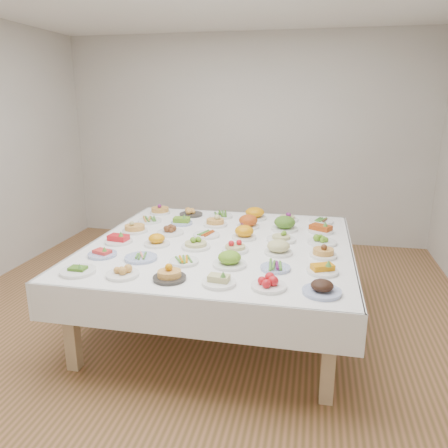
% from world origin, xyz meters
% --- Properties ---
extents(room_envelope, '(5.02, 5.02, 2.81)m').
position_xyz_m(room_envelope, '(0.00, 0.00, 1.83)').
color(room_envelope, '#9A6240').
rests_on(room_envelope, ground).
extents(display_table, '(2.21, 2.21, 0.75)m').
position_xyz_m(display_table, '(0.20, -0.03, 0.68)').
color(display_table, white).
rests_on(display_table, ground).
extents(dish_0, '(0.25, 0.25, 0.09)m').
position_xyz_m(dish_0, '(-0.65, -0.89, 0.78)').
color(dish_0, white).
rests_on(dish_0, display_table).
extents(dish_1, '(0.23, 0.23, 0.09)m').
position_xyz_m(dish_1, '(-0.32, -0.88, 0.79)').
color(dish_1, white).
rests_on(dish_1, display_table).
extents(dish_2, '(0.26, 0.25, 0.15)m').
position_xyz_m(dish_2, '(0.02, -0.88, 0.82)').
color(dish_2, '#2C2A27').
rests_on(dish_2, display_table).
extents(dish_3, '(0.23, 0.23, 0.10)m').
position_xyz_m(dish_3, '(0.37, -0.88, 0.79)').
color(dish_3, white).
rests_on(dish_3, display_table).
extents(dish_4, '(0.23, 0.23, 0.10)m').
position_xyz_m(dish_4, '(0.70, -0.87, 0.79)').
color(dish_4, white).
rests_on(dish_4, display_table).
extents(dish_5, '(0.25, 0.25, 0.13)m').
position_xyz_m(dish_5, '(1.05, -0.89, 0.81)').
color(dish_5, '#4C66B2').
rests_on(dish_5, display_table).
extents(dish_6, '(0.22, 0.22, 0.09)m').
position_xyz_m(dish_6, '(-0.65, -0.53, 0.79)').
color(dish_6, '#4C66B2').
rests_on(dish_6, display_table).
extents(dish_7, '(0.25, 0.25, 0.05)m').
position_xyz_m(dish_7, '(-0.32, -0.54, 0.77)').
color(dish_7, '#4C66B2').
rests_on(dish_7, display_table).
extents(dish_8, '(0.22, 0.22, 0.05)m').
position_xyz_m(dish_8, '(0.03, -0.55, 0.77)').
color(dish_8, white).
rests_on(dish_8, display_table).
extents(dish_9, '(0.25, 0.25, 0.14)m').
position_xyz_m(dish_9, '(0.38, -0.54, 0.82)').
color(dish_9, white).
rests_on(dish_9, display_table).
extents(dish_10, '(0.22, 0.22, 0.05)m').
position_xyz_m(dish_10, '(0.72, -0.54, 0.77)').
color(dish_10, '#4C66B2').
rests_on(dish_10, display_table).
extents(dish_11, '(0.22, 0.22, 0.11)m').
position_xyz_m(dish_11, '(1.05, -0.53, 0.80)').
color(dish_11, white).
rests_on(dish_11, display_table).
extents(dish_12, '(0.23, 0.23, 0.11)m').
position_xyz_m(dish_12, '(-0.67, -0.20, 0.80)').
color(dish_12, white).
rests_on(dish_12, display_table).
extents(dish_13, '(0.22, 0.22, 0.12)m').
position_xyz_m(dish_13, '(-0.32, -0.19, 0.80)').
color(dish_13, white).
rests_on(dish_13, display_table).
extents(dish_14, '(0.25, 0.25, 0.14)m').
position_xyz_m(dish_14, '(0.02, -0.19, 0.82)').
color(dish_14, white).
rests_on(dish_14, display_table).
extents(dish_15, '(0.22, 0.22, 0.12)m').
position_xyz_m(dish_15, '(0.36, -0.20, 0.81)').
color(dish_15, white).
rests_on(dish_15, display_table).
extents(dish_16, '(0.22, 0.22, 0.13)m').
position_xyz_m(dish_16, '(0.71, -0.20, 0.81)').
color(dish_16, white).
rests_on(dish_16, display_table).
extents(dish_17, '(0.21, 0.21, 0.12)m').
position_xyz_m(dish_17, '(1.06, -0.19, 0.80)').
color(dish_17, white).
rests_on(dish_17, display_table).
extents(dish_18, '(0.23, 0.23, 0.14)m').
position_xyz_m(dish_18, '(-0.66, 0.13, 0.82)').
color(dish_18, white).
rests_on(dish_18, display_table).
extents(dish_19, '(0.24, 0.24, 0.09)m').
position_xyz_m(dish_19, '(-0.31, 0.14, 0.79)').
color(dish_19, white).
rests_on(dish_19, display_table).
extents(dish_20, '(0.23, 0.23, 0.05)m').
position_xyz_m(dish_20, '(0.03, 0.14, 0.77)').
color(dish_20, white).
rests_on(dish_20, display_table).
extents(dish_21, '(0.21, 0.21, 0.12)m').
position_xyz_m(dish_21, '(0.38, 0.14, 0.81)').
color(dish_21, white).
rests_on(dish_21, display_table).
extents(dish_22, '(0.25, 0.25, 0.13)m').
position_xyz_m(dish_22, '(0.70, 0.14, 0.81)').
color(dish_22, white).
rests_on(dish_22, display_table).
extents(dish_23, '(0.24, 0.24, 0.10)m').
position_xyz_m(dish_23, '(1.05, 0.14, 0.79)').
color(dish_23, white).
rests_on(dish_23, display_table).
extents(dish_24, '(0.26, 0.24, 0.06)m').
position_xyz_m(dish_24, '(-0.65, 0.49, 0.78)').
color(dish_24, white).
rests_on(dish_24, display_table).
extents(dish_25, '(0.21, 0.21, 0.10)m').
position_xyz_m(dish_25, '(-0.31, 0.47, 0.79)').
color(dish_25, '#4C66B2').
rests_on(dish_25, display_table).
extents(dish_26, '(0.23, 0.23, 0.13)m').
position_xyz_m(dish_26, '(0.03, 0.49, 0.81)').
color(dish_26, white).
rests_on(dish_26, display_table).
extents(dish_27, '(0.22, 0.22, 0.13)m').
position_xyz_m(dish_27, '(0.36, 0.49, 0.81)').
color(dish_27, white).
rests_on(dish_27, display_table).
extents(dish_28, '(0.26, 0.26, 0.15)m').
position_xyz_m(dish_28, '(0.71, 0.48, 0.83)').
color(dish_28, white).
rests_on(dish_28, display_table).
extents(dish_29, '(0.23, 0.23, 0.11)m').
position_xyz_m(dish_29, '(1.04, 0.48, 0.80)').
color(dish_29, white).
rests_on(dish_29, display_table).
extents(dish_30, '(0.22, 0.22, 0.13)m').
position_xyz_m(dish_30, '(-0.66, 0.83, 0.81)').
color(dish_30, white).
rests_on(dish_30, display_table).
extents(dish_31, '(0.24, 0.24, 0.10)m').
position_xyz_m(dish_31, '(-0.31, 0.82, 0.79)').
color(dish_31, '#2C2A27').
rests_on(dish_31, display_table).
extents(dish_32, '(0.26, 0.24, 0.06)m').
position_xyz_m(dish_32, '(0.02, 0.82, 0.78)').
color(dish_32, white).
rests_on(dish_32, display_table).
extents(dish_33, '(0.26, 0.26, 0.15)m').
position_xyz_m(dish_33, '(0.38, 0.83, 0.82)').
color(dish_33, white).
rests_on(dish_33, display_table).
extents(dish_34, '(0.22, 0.22, 0.12)m').
position_xyz_m(dish_34, '(0.71, 0.83, 0.80)').
color(dish_34, white).
rests_on(dish_34, display_table).
extents(dish_35, '(0.24, 0.24, 0.05)m').
position_xyz_m(dish_35, '(1.05, 0.82, 0.77)').
color(dish_35, white).
rests_on(dish_35, display_table).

